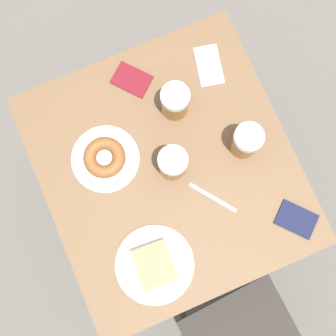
{
  "coord_description": "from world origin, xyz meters",
  "views": [
    {
      "loc": [
        0.1,
        0.23,
        2.3
      ],
      "look_at": [
        0.0,
        0.0,
        0.78
      ],
      "focal_mm": 50.0,
      "sensor_mm": 36.0,
      "label": 1
    }
  ],
  "objects_px": {
    "beer_mug_left": "(172,162)",
    "beer_mug_right": "(246,141)",
    "passport_near_edge": "(296,219)",
    "plate_with_donut": "(105,158)",
    "passport_far_edge": "(132,80)",
    "fork": "(213,197)",
    "beer_mug_center": "(175,102)",
    "napkin_folded": "(209,65)",
    "plate_with_cake": "(155,265)"
  },
  "relations": [
    {
      "from": "beer_mug_left",
      "to": "beer_mug_center",
      "type": "relative_size",
      "value": 1.0
    },
    {
      "from": "passport_far_edge",
      "to": "fork",
      "type": "bearing_deg",
      "value": 100.45
    },
    {
      "from": "beer_mug_right",
      "to": "fork",
      "type": "relative_size",
      "value": 0.94
    },
    {
      "from": "plate_with_cake",
      "to": "fork",
      "type": "height_order",
      "value": "plate_with_cake"
    },
    {
      "from": "beer_mug_right",
      "to": "fork",
      "type": "distance_m",
      "value": 0.21
    },
    {
      "from": "beer_mug_left",
      "to": "napkin_folded",
      "type": "relative_size",
      "value": 0.89
    },
    {
      "from": "plate_with_cake",
      "to": "beer_mug_left",
      "type": "xyz_separation_m",
      "value": [
        -0.18,
        -0.27,
        0.05
      ]
    },
    {
      "from": "plate_with_cake",
      "to": "plate_with_donut",
      "type": "height_order",
      "value": "plate_with_donut"
    },
    {
      "from": "beer_mug_right",
      "to": "fork",
      "type": "xyz_separation_m",
      "value": [
        0.16,
        0.12,
        -0.07
      ]
    },
    {
      "from": "napkin_folded",
      "to": "passport_near_edge",
      "type": "relative_size",
      "value": 1.03
    },
    {
      "from": "napkin_folded",
      "to": "passport_near_edge",
      "type": "height_order",
      "value": "passport_near_edge"
    },
    {
      "from": "napkin_folded",
      "to": "beer_mug_left",
      "type": "bearing_deg",
      "value": 46.55
    },
    {
      "from": "fork",
      "to": "beer_mug_center",
      "type": "bearing_deg",
      "value": -91.22
    },
    {
      "from": "beer_mug_left",
      "to": "passport_near_edge",
      "type": "xyz_separation_m",
      "value": [
        -0.3,
        0.33,
        -0.07
      ]
    },
    {
      "from": "napkin_folded",
      "to": "passport_near_edge",
      "type": "xyz_separation_m",
      "value": [
        -0.05,
        0.6,
        0.0
      ]
    },
    {
      "from": "plate_with_cake",
      "to": "napkin_folded",
      "type": "height_order",
      "value": "plate_with_cake"
    },
    {
      "from": "fork",
      "to": "beer_mug_right",
      "type": "bearing_deg",
      "value": -143.91
    },
    {
      "from": "plate_with_cake",
      "to": "napkin_folded",
      "type": "relative_size",
      "value": 1.62
    },
    {
      "from": "plate_with_donut",
      "to": "beer_mug_right",
      "type": "relative_size",
      "value": 1.62
    },
    {
      "from": "beer_mug_right",
      "to": "passport_far_edge",
      "type": "xyz_separation_m",
      "value": [
        0.25,
        -0.36,
        -0.07
      ]
    },
    {
      "from": "beer_mug_center",
      "to": "beer_mug_right",
      "type": "height_order",
      "value": "same"
    },
    {
      "from": "napkin_folded",
      "to": "passport_near_edge",
      "type": "distance_m",
      "value": 0.6
    },
    {
      "from": "plate_with_cake",
      "to": "beer_mug_right",
      "type": "relative_size",
      "value": 1.82
    },
    {
      "from": "plate_with_donut",
      "to": "passport_near_edge",
      "type": "bearing_deg",
      "value": 138.9
    },
    {
      "from": "passport_far_edge",
      "to": "napkin_folded",
      "type": "bearing_deg",
      "value": 167.65
    },
    {
      "from": "napkin_folded",
      "to": "beer_mug_center",
      "type": "bearing_deg",
      "value": 28.5
    },
    {
      "from": "fork",
      "to": "passport_near_edge",
      "type": "height_order",
      "value": "passport_near_edge"
    },
    {
      "from": "plate_with_donut",
      "to": "passport_far_edge",
      "type": "bearing_deg",
      "value": -130.21
    },
    {
      "from": "plate_with_donut",
      "to": "beer_mug_right",
      "type": "height_order",
      "value": "beer_mug_right"
    },
    {
      "from": "plate_with_cake",
      "to": "beer_mug_right",
      "type": "xyz_separation_m",
      "value": [
        -0.43,
        -0.24,
        0.05
      ]
    },
    {
      "from": "beer_mug_right",
      "to": "passport_near_edge",
      "type": "relative_size",
      "value": 0.92
    },
    {
      "from": "beer_mug_left",
      "to": "passport_near_edge",
      "type": "relative_size",
      "value": 0.92
    },
    {
      "from": "beer_mug_left",
      "to": "fork",
      "type": "relative_size",
      "value": 0.94
    },
    {
      "from": "napkin_folded",
      "to": "passport_far_edge",
      "type": "relative_size",
      "value": 1.03
    },
    {
      "from": "plate_with_cake",
      "to": "passport_far_edge",
      "type": "bearing_deg",
      "value": -105.94
    },
    {
      "from": "plate_with_donut",
      "to": "passport_far_edge",
      "type": "height_order",
      "value": "plate_with_donut"
    },
    {
      "from": "napkin_folded",
      "to": "passport_near_edge",
      "type": "bearing_deg",
      "value": 94.33
    },
    {
      "from": "plate_with_cake",
      "to": "passport_near_edge",
      "type": "height_order",
      "value": "plate_with_cake"
    },
    {
      "from": "plate_with_donut",
      "to": "fork",
      "type": "xyz_separation_m",
      "value": [
        -0.28,
        0.26,
        -0.02
      ]
    },
    {
      "from": "plate_with_cake",
      "to": "beer_mug_center",
      "type": "height_order",
      "value": "beer_mug_center"
    },
    {
      "from": "passport_far_edge",
      "to": "plate_with_donut",
      "type": "bearing_deg",
      "value": 49.79
    },
    {
      "from": "plate_with_cake",
      "to": "passport_far_edge",
      "type": "distance_m",
      "value": 0.63
    },
    {
      "from": "napkin_folded",
      "to": "fork",
      "type": "bearing_deg",
      "value": 67.37
    },
    {
      "from": "beer_mug_left",
      "to": "fork",
      "type": "height_order",
      "value": "beer_mug_left"
    },
    {
      "from": "passport_far_edge",
      "to": "beer_mug_center",
      "type": "bearing_deg",
      "value": 122.58
    },
    {
      "from": "beer_mug_left",
      "to": "beer_mug_right",
      "type": "bearing_deg",
      "value": 172.71
    },
    {
      "from": "beer_mug_right",
      "to": "passport_far_edge",
      "type": "bearing_deg",
      "value": -54.99
    },
    {
      "from": "beer_mug_center",
      "to": "plate_with_cake",
      "type": "bearing_deg",
      "value": 59.44
    },
    {
      "from": "beer_mug_left",
      "to": "fork",
      "type": "bearing_deg",
      "value": 118.24
    },
    {
      "from": "plate_with_donut",
      "to": "beer_mug_right",
      "type": "distance_m",
      "value": 0.46
    }
  ]
}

